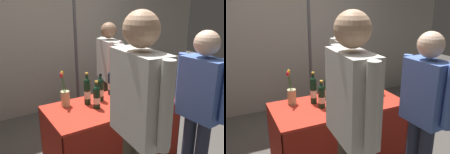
# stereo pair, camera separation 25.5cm
# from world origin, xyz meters

# --- Properties ---
(back_partition) EXTENTS (6.44, 0.12, 2.86)m
(back_partition) POSITION_xyz_m (0.00, 1.88, 1.43)
(back_partition) COLOR #9E998E
(back_partition) RESTS_ON ground_plane
(tasting_table) EXTENTS (1.42, 0.70, 0.76)m
(tasting_table) POSITION_xyz_m (0.00, 0.00, 0.52)
(tasting_table) COLOR red
(tasting_table) RESTS_ON ground_plane
(featured_wine_bottle) EXTENTS (0.07, 0.07, 0.31)m
(featured_wine_bottle) POSITION_xyz_m (-0.07, 0.13, 0.89)
(featured_wine_bottle) COLOR black
(featured_wine_bottle) RESTS_ON tasting_table
(display_bottle_0) EXTENTS (0.07, 0.07, 0.35)m
(display_bottle_0) POSITION_xyz_m (-0.24, 0.12, 0.91)
(display_bottle_0) COLOR black
(display_bottle_0) RESTS_ON tasting_table
(display_bottle_1) EXTENTS (0.07, 0.07, 0.30)m
(display_bottle_1) POSITION_xyz_m (-0.20, -0.02, 0.89)
(display_bottle_1) COLOR black
(display_bottle_1) RESTS_ON tasting_table
(display_bottle_2) EXTENTS (0.08, 0.08, 0.32)m
(display_bottle_2) POSITION_xyz_m (0.48, 0.17, 0.89)
(display_bottle_2) COLOR #38230F
(display_bottle_2) RESTS_ON tasting_table
(display_bottle_3) EXTENTS (0.07, 0.07, 0.34)m
(display_bottle_3) POSITION_xyz_m (0.57, 0.08, 0.91)
(display_bottle_3) COLOR #192333
(display_bottle_3) RESTS_ON tasting_table
(display_bottle_4) EXTENTS (0.08, 0.08, 0.34)m
(display_bottle_4) POSITION_xyz_m (0.27, -0.04, 0.91)
(display_bottle_4) COLOR black
(display_bottle_4) RESTS_ON tasting_table
(display_bottle_5) EXTENTS (0.08, 0.08, 0.33)m
(display_bottle_5) POSITION_xyz_m (0.13, 0.23, 0.91)
(display_bottle_5) COLOR #192333
(display_bottle_5) RESTS_ON tasting_table
(wine_glass_near_vendor) EXTENTS (0.08, 0.08, 0.12)m
(wine_glass_near_vendor) POSITION_xyz_m (0.09, -0.09, 0.85)
(wine_glass_near_vendor) COLOR silver
(wine_glass_near_vendor) RESTS_ON tasting_table
(flower_vase) EXTENTS (0.10, 0.09, 0.38)m
(flower_vase) POSITION_xyz_m (-0.46, 0.20, 0.87)
(flower_vase) COLOR tan
(flower_vase) RESTS_ON tasting_table
(vendor_presenter) EXTENTS (0.26, 0.57, 1.56)m
(vendor_presenter) POSITION_xyz_m (0.40, 0.72, 0.93)
(vendor_presenter) COLOR #4C4233
(vendor_presenter) RESTS_ON ground_plane
(taster_foreground_right) EXTENTS (0.23, 0.55, 1.60)m
(taster_foreground_right) POSITION_xyz_m (0.46, -0.77, 0.95)
(taster_foreground_right) COLOR #2D3347
(taster_foreground_right) RESTS_ON ground_plane
(taster_foreground_left) EXTENTS (0.24, 0.63, 1.78)m
(taster_foreground_left) POSITION_xyz_m (-0.32, -0.85, 1.09)
(taster_foreground_left) COLOR #4C4233
(taster_foreground_left) RESTS_ON ground_plane
(booth_signpost) EXTENTS (0.49, 0.04, 2.31)m
(booth_signpost) POSITION_xyz_m (0.09, 1.13, 1.40)
(booth_signpost) COLOR #47474C
(booth_signpost) RESTS_ON ground_plane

